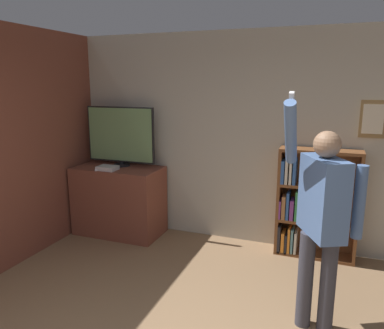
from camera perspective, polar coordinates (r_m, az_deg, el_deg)
The scene contains 8 objects.
wall_back at distance 4.83m, azimuth 8.07°, elevation 3.74°, with size 6.56×0.09×2.70m.
wall_side_brick at distance 4.57m, azimuth -26.73°, elevation 2.04°, with size 0.06×4.78×2.70m.
tv_ledge at distance 5.30m, azimuth -11.03°, elevation -5.40°, with size 1.18×0.62×0.94m.
television at distance 5.19m, azimuth -10.82°, elevation 4.31°, with size 1.00×0.22×0.81m.
game_console at distance 5.04m, azimuth -12.76°, elevation -0.53°, with size 0.25×0.19×0.05m.
remote_loose at distance 5.09m, azimuth -14.21°, elevation -0.68°, with size 0.08×0.14×0.02m.
bookshelf at distance 4.71m, azimuth 17.30°, elevation -5.93°, with size 0.92×0.28×1.32m.
person at distance 3.21m, azimuth 19.17°, elevation -6.90°, with size 0.63×0.59×2.01m.
Camera 1 is at (1.03, -1.46, 2.07)m, focal length 35.00 mm.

